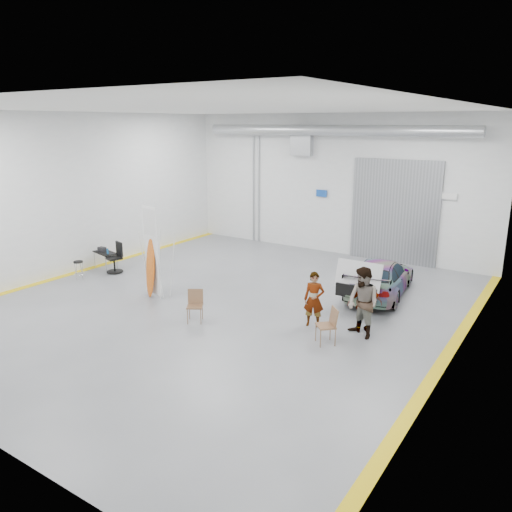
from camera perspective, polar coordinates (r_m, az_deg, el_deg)
The scene contains 13 objects.
ground at distance 16.02m, azimuth -3.81°, elevation -5.53°, with size 16.00×16.00×0.00m, color slate.
room_shell at distance 16.76m, azimuth 1.25°, elevation 9.76°, with size 14.02×16.18×6.01m.
sedan_car at distance 17.19m, azimuth 13.98°, elevation -2.36°, with size 1.72×4.22×1.22m, color silver.
person_a at distance 14.20m, azimuth 6.65°, elevation -4.94°, with size 0.58×0.38×1.59m, color #895B4B.
person_b at distance 13.65m, azimuth 12.13°, elevation -5.24°, with size 0.95×0.73×1.94m, color slate.
person_c at distance 14.02m, azimuth 12.32°, elevation -5.36°, with size 0.95×0.39×1.64m, color brown.
surfboard_display at distance 16.59m, azimuth -11.77°, elevation -0.35°, with size 0.89×0.41×3.22m.
folding_chair_near at distance 14.66m, azimuth -6.95°, elevation -6.39°, with size 0.60×0.66×0.93m.
folding_chair_far at distance 13.30m, azimuth 7.97°, elevation -8.67°, with size 0.64×0.73×0.98m.
shop_stool at distance 19.47m, azimuth -19.58°, elevation -1.56°, with size 0.36×0.36×0.70m.
work_table at distance 20.51m, azimuth -16.96°, elevation 0.44°, with size 1.18×0.78×0.88m.
office_chair at distance 19.95m, azimuth -15.75°, elevation -0.37°, with size 0.64×0.67×1.16m.
trunk_lid at distance 15.34m, azimuth 11.77°, elevation -1.87°, with size 1.43×0.87×0.04m, color silver.
Camera 1 is at (9.12, -11.91, 5.63)m, focal length 35.00 mm.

